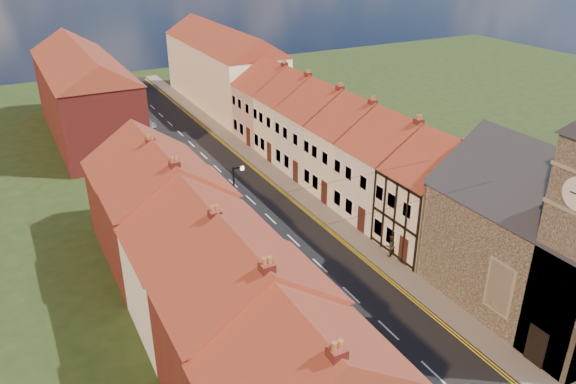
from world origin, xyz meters
The scene contains 22 objects.
road centered at (0.00, 30.00, 0.01)m, with size 7.00×90.00×0.02m, color black.
pavement_left centered at (-4.40, 30.00, 0.06)m, with size 1.80×90.00×0.12m, color slate.
pavement_right centered at (4.40, 30.00, 0.06)m, with size 1.80×90.00×0.12m, color slate.
church centered at (9.36, 3.32, 5.88)m, with size 11.25×14.25×15.20m.
cottage_r_tudor centered at (9.27, 12.70, 4.47)m, with size 8.30×5.20×9.00m.
cottage_r_white_near centered at (9.30, 18.10, 4.47)m, with size 8.30×6.00×9.00m.
cottage_r_cream_mid centered at (9.30, 23.50, 4.48)m, with size 8.30×5.20×9.00m.
cottage_r_pink centered at (9.30, 28.90, 4.47)m, with size 8.30×6.00×9.00m.
cottage_r_white_far centered at (9.30, 34.30, 4.48)m, with size 8.30×5.20×9.00m.
cottage_r_cream_far centered at (9.30, 39.70, 4.47)m, with size 8.30×6.00×9.00m.
cottage_l_cream centered at (-9.30, 5.55, 4.52)m, with size 8.30×6.30×9.10m.
cottage_l_white centered at (-9.30, 11.95, 4.37)m, with size 8.30×6.90×8.80m.
cottage_l_brick_mid centered at (-9.30, 18.05, 4.53)m, with size 8.30×5.70×9.10m.
cottage_l_pink centered at (-9.30, 23.85, 4.37)m, with size 8.30×6.30×8.80m.
block_right_far centered at (9.30, 55.00, 5.29)m, with size 8.30×24.20×10.50m.
block_left_far centered at (-9.30, 50.00, 5.29)m, with size 8.30×24.20×10.50m.
lamppost centered at (-3.81, 20.00, 3.54)m, with size 0.88×0.15×6.00m.
car_near centered at (-2.65, 11.01, 0.77)m, with size 1.83×4.54×1.55m, color black.
car_far centered at (-2.63, 34.89, 0.59)m, with size 1.65×4.07×1.18m, color navy.
car_distant centered at (-3.20, 50.00, 0.60)m, with size 1.99×4.33×1.20m, color #B0B5B8.
pedestrian_left centered at (-5.10, 8.22, 1.07)m, with size 0.69×0.45×1.90m, color #222328.
pedestrian_right centered at (5.10, 12.64, 0.95)m, with size 0.81×0.63×1.67m, color black.
Camera 1 is at (-17.76, -14.89, 21.78)m, focal length 35.00 mm.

